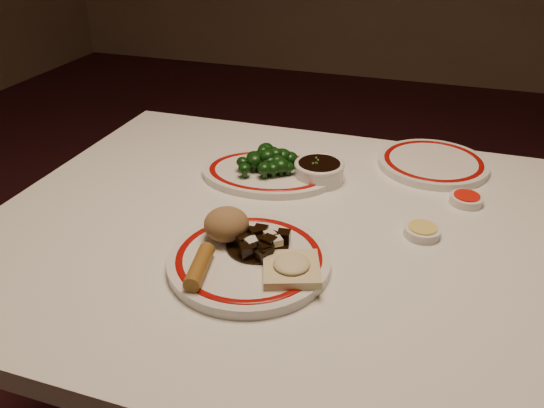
{
  "coord_description": "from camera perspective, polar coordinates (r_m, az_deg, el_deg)",
  "views": [
    {
      "loc": [
        0.18,
        -0.8,
        1.27
      ],
      "look_at": [
        -0.07,
        -0.02,
        0.8
      ],
      "focal_mm": 35.0,
      "sensor_mm": 36.0,
      "label": 1
    }
  ],
  "objects": [
    {
      "name": "dining_table",
      "position": [
        1.02,
        4.16,
        -6.9
      ],
      "size": [
        1.2,
        0.9,
        0.75
      ],
      "color": "white",
      "rests_on": "ground"
    },
    {
      "name": "main_plate",
      "position": [
        0.87,
        -2.47,
        -6.05
      ],
      "size": [
        0.29,
        0.29,
        0.02
      ],
      "color": "white",
      "rests_on": "dining_table"
    },
    {
      "name": "rice_mound",
      "position": [
        0.9,
        -4.92,
        -2.18
      ],
      "size": [
        0.08,
        0.08,
        0.06
      ],
      "primitive_type": "ellipsoid",
      "color": "#977047",
      "rests_on": "main_plate"
    },
    {
      "name": "spring_roll",
      "position": [
        0.83,
        -7.8,
        -6.68
      ],
      "size": [
        0.04,
        0.1,
        0.03
      ],
      "primitive_type": "cylinder",
      "rotation": [
        1.57,
        0.0,
        0.17
      ],
      "color": "olive",
      "rests_on": "main_plate"
    },
    {
      "name": "fried_wonton",
      "position": [
        0.82,
        2.11,
        -6.82
      ],
      "size": [
        0.11,
        0.11,
        0.02
      ],
      "color": "beige",
      "rests_on": "main_plate"
    },
    {
      "name": "stirfry_heap",
      "position": [
        0.87,
        -1.39,
        -4.14
      ],
      "size": [
        0.11,
        0.11,
        0.03
      ],
      "color": "black",
      "rests_on": "main_plate"
    },
    {
      "name": "broccoli_plate",
      "position": [
        1.14,
        -0.41,
        3.39
      ],
      "size": [
        0.31,
        0.27,
        0.02
      ],
      "color": "white",
      "rests_on": "dining_table"
    },
    {
      "name": "broccoli_pile",
      "position": [
        1.13,
        -0.28,
        4.82
      ],
      "size": [
        0.12,
        0.13,
        0.05
      ],
      "color": "#23471C",
      "rests_on": "broccoli_plate"
    },
    {
      "name": "soy_bowl",
      "position": [
        1.12,
        5.07,
        3.45
      ],
      "size": [
        0.1,
        0.1,
        0.04
      ],
      "color": "white",
      "rests_on": "dining_table"
    },
    {
      "name": "sweet_sour_dish",
      "position": [
        1.11,
        20.16,
        0.48
      ],
      "size": [
        0.06,
        0.06,
        0.02
      ],
      "color": "white",
      "rests_on": "dining_table"
    },
    {
      "name": "mustard_dish",
      "position": [
        0.98,
        15.84,
        -2.84
      ],
      "size": [
        0.06,
        0.06,
        0.02
      ],
      "color": "white",
      "rests_on": "dining_table"
    },
    {
      "name": "far_plate",
      "position": [
        1.24,
        16.92,
        4.26
      ],
      "size": [
        0.29,
        0.29,
        0.02
      ],
      "color": "white",
      "rests_on": "dining_table"
    }
  ]
}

